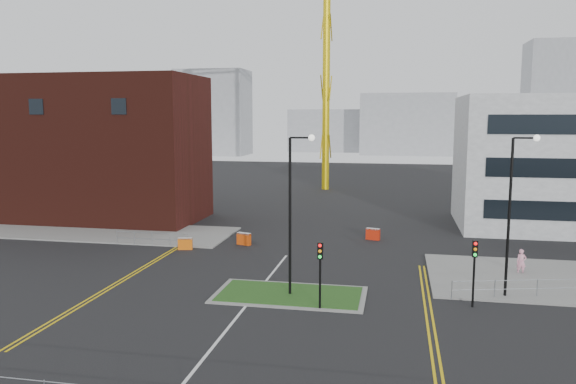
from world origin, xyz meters
TOP-DOWN VIEW (x-y plane):
  - ground at (0.00, 0.00)m, footprint 200.00×200.00m
  - pavement_left at (-20.00, 22.00)m, footprint 28.00×8.00m
  - island_kerb at (2.00, 8.00)m, footprint 8.60×4.60m
  - grass_island at (2.00, 8.00)m, footprint 8.00×4.00m
  - brick_building at (-22.97, 28.00)m, footprint 24.20×10.07m
  - streetlamp_island at (2.22, 8.00)m, footprint 1.46×0.36m
  - streetlamp_right_near at (14.22, 10.00)m, footprint 1.46×0.36m
  - traffic_light_island at (4.00, 5.98)m, footprint 0.28×0.33m
  - traffic_light_right at (12.00, 7.98)m, footprint 0.28×0.33m
  - railing_left at (-11.00, 18.00)m, footprint 6.05×0.05m
  - centre_line at (0.00, 2.00)m, footprint 0.15×30.00m
  - yellow_left_a at (-9.00, 10.00)m, footprint 0.12×24.00m
  - yellow_left_b at (-8.70, 10.00)m, footprint 0.12×24.00m
  - yellow_right_a at (9.50, 6.00)m, footprint 0.12×20.00m
  - yellow_right_b at (9.80, 6.00)m, footprint 0.12×20.00m
  - skyline_a at (-40.00, 120.00)m, footprint 18.00×12.00m
  - skyline_b at (10.00, 130.00)m, footprint 24.00×12.00m
  - skyline_c at (45.00, 125.00)m, footprint 14.00×12.00m
  - skyline_d at (-8.00, 140.00)m, footprint 30.00×12.00m
  - pedestrian at (15.86, 15.07)m, footprint 0.62×0.42m
  - barrier_left at (-8.00, 17.39)m, footprint 1.13×0.59m
  - barrier_mid at (-4.00, 19.78)m, footprint 1.21×0.74m
  - barrier_right at (6.00, 23.64)m, footprint 1.19×0.69m

SIDE VIEW (x-z plane):
  - ground at x=0.00m, z-range 0.00..0.00m
  - centre_line at x=0.00m, z-range 0.00..0.01m
  - yellow_left_a at x=-9.00m, z-range 0.00..0.01m
  - yellow_left_b at x=-8.70m, z-range 0.00..0.01m
  - yellow_right_a at x=9.50m, z-range 0.00..0.01m
  - yellow_right_b at x=9.80m, z-range 0.00..0.01m
  - island_kerb at x=2.00m, z-range 0.00..0.08m
  - pavement_left at x=-20.00m, z-range 0.00..0.12m
  - grass_island at x=2.00m, z-range 0.00..0.12m
  - barrier_left at x=-8.00m, z-range 0.04..0.95m
  - barrier_right at x=6.00m, z-range 0.04..0.99m
  - barrier_mid at x=-4.00m, z-range 0.04..1.01m
  - railing_left at x=-11.00m, z-range 0.19..1.29m
  - pedestrian at x=15.86m, z-range 0.00..1.66m
  - traffic_light_island at x=4.00m, z-range 0.74..4.39m
  - traffic_light_right at x=12.00m, z-range 0.74..4.39m
  - streetlamp_island at x=2.22m, z-range 0.82..10.00m
  - streetlamp_right_near at x=14.22m, z-range 0.82..10.00m
  - skyline_d at x=-8.00m, z-range 0.00..12.00m
  - brick_building at x=-22.97m, z-range -0.27..13.97m
  - skyline_b at x=10.00m, z-range 0.00..16.00m
  - skyline_a at x=-40.00m, z-range 0.00..22.00m
  - skyline_c at x=45.00m, z-range 0.00..28.00m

